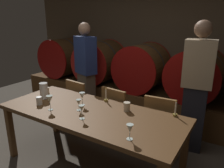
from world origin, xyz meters
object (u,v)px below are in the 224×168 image
(pitcher, at_px, (44,91))
(wine_glass_far_left, at_px, (50,100))
(cup_left, at_px, (47,90))
(wine_glass_left, at_px, (82,96))
(wine_barrel_far_left, at_px, (64,57))
(cup_center, at_px, (39,101))
(wine_barrel_right, at_px, (196,74))
(candle_left, at_px, (106,97))
(guest_right, at_px, (196,87))
(wine_glass_center, at_px, (79,103))
(guest_left, at_px, (86,71))
(cup_right, at_px, (127,107))
(wine_barrel_center, at_px, (142,67))
(candle_right, at_px, (175,112))
(chair_left, at_px, (81,103))
(wine_barrel_left, at_px, (100,62))
(chair_center, at_px, (118,113))
(wine_glass_far_right, at_px, (130,129))
(chair_right, at_px, (161,123))
(dining_table, at_px, (90,117))

(pitcher, bearing_deg, wine_glass_far_left, -32.45)
(cup_left, bearing_deg, wine_glass_left, -6.22)
(wine_barrel_far_left, bearing_deg, cup_center, -53.45)
(wine_barrel_right, bearing_deg, candle_left, -118.97)
(cup_left, bearing_deg, guest_right, 25.61)
(wine_glass_left, distance_m, wine_glass_center, 0.16)
(wine_barrel_far_left, xyz_separation_m, wine_glass_far_left, (1.73, -2.05, -0.03))
(guest_left, xyz_separation_m, pitcher, (0.18, -1.13, -0.03))
(wine_barrel_far_left, height_order, wine_glass_center, wine_barrel_far_left)
(candle_left, bearing_deg, cup_right, -18.31)
(wine_glass_far_left, bearing_deg, wine_barrel_center, 83.09)
(wine_barrel_far_left, bearing_deg, candle_right, -25.08)
(chair_left, xyz_separation_m, wine_glass_far_left, (0.27, -0.87, 0.41))
(chair_left, relative_size, guest_left, 0.51)
(wine_barrel_left, height_order, candle_left, wine_barrel_left)
(candle_right, bearing_deg, wine_barrel_right, 93.88)
(wine_barrel_right, height_order, pitcher, wine_barrel_right)
(wine_glass_left, bearing_deg, cup_left, 173.78)
(cup_right, bearing_deg, chair_center, 131.55)
(candle_right, height_order, wine_glass_far_right, candle_right)
(guest_right, height_order, cup_left, guest_right)
(candle_left, bearing_deg, chair_right, 25.30)
(wine_glass_left, bearing_deg, wine_glass_far_right, -24.34)
(wine_barrel_center, distance_m, wine_glass_left, 1.73)
(chair_right, relative_size, candle_left, 4.57)
(wine_glass_far_left, distance_m, wine_glass_left, 0.39)
(pitcher, height_order, wine_glass_far_right, pitcher)
(chair_right, height_order, cup_left, chair_right)
(pitcher, distance_m, cup_right, 1.18)
(cup_left, bearing_deg, dining_table, -10.74)
(wine_glass_left, xyz_separation_m, cup_left, (-0.74, 0.08, -0.08))
(guest_left, height_order, guest_right, guest_right)
(cup_right, bearing_deg, wine_glass_center, -149.48)
(wine_barrel_right, bearing_deg, guest_left, -158.77)
(wine_glass_far_right, distance_m, cup_right, 0.63)
(dining_table, height_order, wine_glass_center, wine_glass_center)
(wine_barrel_center, bearing_deg, wine_barrel_left, 180.00)
(wine_glass_far_left, bearing_deg, wine_barrel_left, 109.40)
(wine_barrel_far_left, distance_m, wine_barrel_left, 1.01)
(guest_right, height_order, wine_glass_far_left, guest_right)
(candle_left, bearing_deg, guest_left, 140.81)
(wine_barrel_center, height_order, cup_right, wine_barrel_center)
(chair_right, relative_size, cup_center, 8.58)
(chair_center, bearing_deg, wine_barrel_left, -38.92)
(chair_right, bearing_deg, pitcher, 20.39)
(chair_center, xyz_separation_m, cup_right, (0.36, -0.41, 0.33))
(wine_glass_far_left, xyz_separation_m, cup_center, (-0.24, 0.04, -0.08))
(guest_left, xyz_separation_m, wine_glass_center, (0.84, -1.19, -0.04))
(chair_right, xyz_separation_m, guest_left, (-1.61, 0.47, 0.41))
(guest_left, bearing_deg, cup_left, 111.35)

